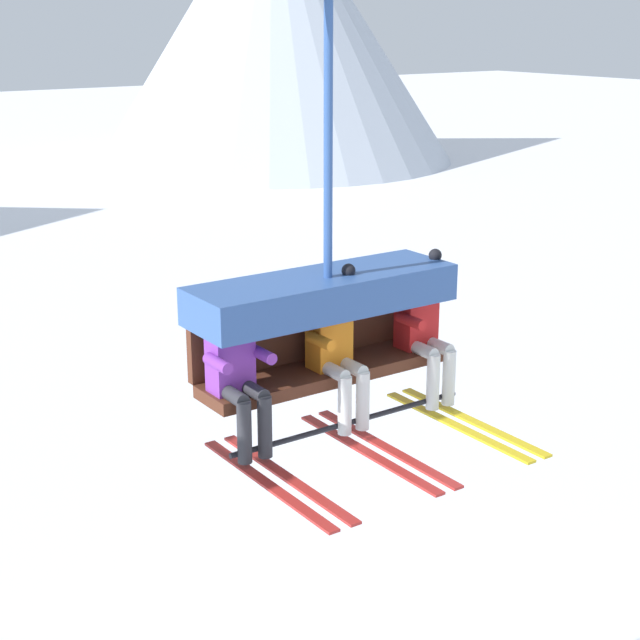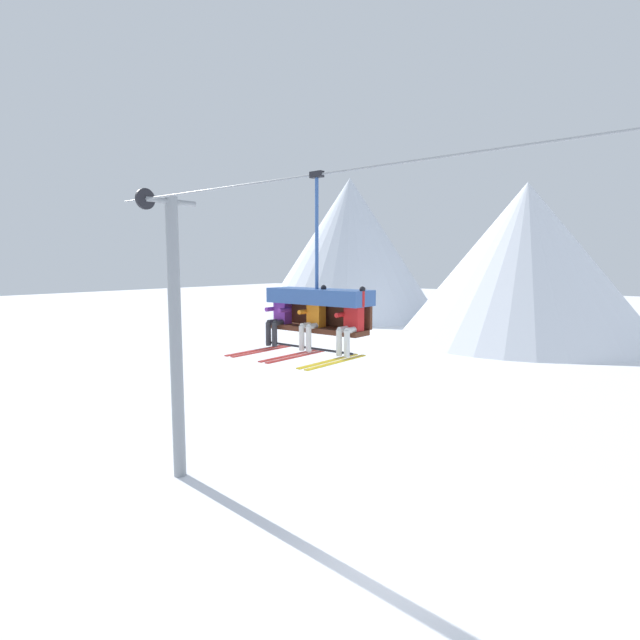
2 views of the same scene
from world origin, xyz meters
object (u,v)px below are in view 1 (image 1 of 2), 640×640
(skier_purple, at_px, (239,375))
(skier_orange, at_px, (338,349))
(chairlift_chair, at_px, (323,308))
(skier_red, at_px, (426,329))

(skier_purple, relative_size, skier_orange, 1.00)
(chairlift_chair, distance_m, skier_purple, 0.99)
(chairlift_chair, relative_size, skier_orange, 2.01)
(skier_purple, distance_m, skier_orange, 0.92)
(skier_purple, height_order, skier_orange, skier_orange)
(chairlift_chair, xyz_separation_m, skier_purple, (-0.91, -0.22, -0.31))
(chairlift_chair, distance_m, skier_red, 0.98)
(skier_red, bearing_deg, chairlift_chair, 166.85)
(chairlift_chair, bearing_deg, skier_purple, -166.40)
(skier_red, bearing_deg, skier_orange, 180.00)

